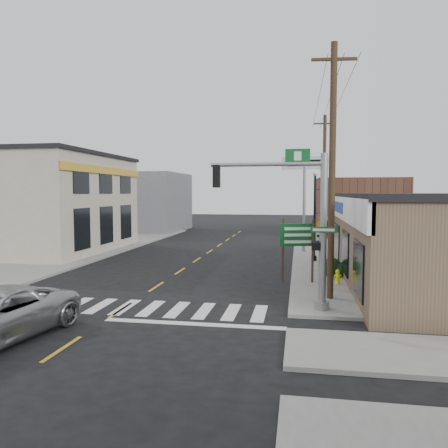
% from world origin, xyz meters
% --- Properties ---
extents(ground, '(140.00, 140.00, 0.00)m').
position_xyz_m(ground, '(0.00, 0.00, 0.00)').
color(ground, black).
rests_on(ground, ground).
extents(sidewalk_right, '(6.00, 38.00, 0.13)m').
position_xyz_m(sidewalk_right, '(9.00, 13.00, 0.07)').
color(sidewalk_right, slate).
rests_on(sidewalk_right, ground).
extents(sidewalk_left, '(6.00, 38.00, 0.13)m').
position_xyz_m(sidewalk_left, '(-9.00, 13.00, 0.07)').
color(sidewalk_left, slate).
rests_on(sidewalk_left, ground).
extents(center_line, '(0.12, 56.00, 0.01)m').
position_xyz_m(center_line, '(0.00, 8.00, 0.01)').
color(center_line, gold).
rests_on(center_line, ground).
extents(crosswalk, '(11.00, 2.20, 0.01)m').
position_xyz_m(crosswalk, '(0.00, 0.40, 0.01)').
color(crosswalk, silver).
rests_on(crosswalk, ground).
extents(left_building, '(12.00, 12.00, 6.80)m').
position_xyz_m(left_building, '(-13.00, 14.00, 3.40)').
color(left_building, '#BCB39D').
rests_on(left_building, ground).
extents(bldg_distant_right, '(8.00, 10.00, 5.60)m').
position_xyz_m(bldg_distant_right, '(12.00, 30.00, 2.80)').
color(bldg_distant_right, brown).
rests_on(bldg_distant_right, ground).
extents(bldg_distant_left, '(9.00, 10.00, 6.40)m').
position_xyz_m(bldg_distant_left, '(-11.00, 32.00, 3.20)').
color(bldg_distant_left, slate).
rests_on(bldg_distant_left, ground).
extents(traffic_signal_pole, '(4.47, 0.37, 5.66)m').
position_xyz_m(traffic_signal_pole, '(6.51, 0.90, 3.51)').
color(traffic_signal_pole, gray).
rests_on(traffic_signal_pole, sidewalk_right).
extents(guide_sign, '(1.67, 0.14, 2.92)m').
position_xyz_m(guide_sign, '(6.30, 5.53, 2.01)').
color(guide_sign, '#43311F').
rests_on(guide_sign, sidewalk_right).
extents(fire_hydrant, '(0.20, 0.20, 0.65)m').
position_xyz_m(fire_hydrant, '(8.11, 5.45, 0.48)').
color(fire_hydrant, '#E6DF06').
rests_on(fire_hydrant, sidewalk_right).
extents(ped_crossing_sign, '(1.13, 0.08, 2.91)m').
position_xyz_m(ped_crossing_sign, '(7.80, 10.00, 2.11)').
color(ped_crossing_sign, gray).
rests_on(ped_crossing_sign, sidewalk_right).
extents(lamp_post, '(0.70, 0.55, 5.41)m').
position_xyz_m(lamp_post, '(7.33, 12.15, 3.27)').
color(lamp_post, black).
rests_on(lamp_post, sidewalk_right).
extents(dance_center_sign, '(3.26, 0.20, 6.93)m').
position_xyz_m(dance_center_sign, '(6.69, 16.22, 5.33)').
color(dance_center_sign, gray).
rests_on(dance_center_sign, sidewalk_right).
extents(bare_tree, '(2.31, 2.31, 4.62)m').
position_xyz_m(bare_tree, '(9.76, 3.63, 3.76)').
color(bare_tree, black).
rests_on(bare_tree, sidewalk_right).
extents(shrub_front, '(1.23, 1.23, 0.93)m').
position_xyz_m(shrub_front, '(10.99, 3.93, 0.59)').
color(shrub_front, '#253B1C').
rests_on(shrub_front, sidewalk_right).
extents(shrub_back, '(1.02, 1.02, 0.76)m').
position_xyz_m(shrub_back, '(7.99, 7.43, 0.51)').
color(shrub_back, black).
rests_on(shrub_back, sidewalk_right).
extents(utility_pole_near, '(1.70, 0.26, 9.80)m').
position_xyz_m(utility_pole_near, '(7.57, 2.61, 5.15)').
color(utility_pole_near, '#4A3021').
rests_on(utility_pole_near, sidewalk_right).
extents(utility_pole_far, '(1.80, 0.27, 10.37)m').
position_xyz_m(utility_pole_far, '(8.33, 21.80, 5.45)').
color(utility_pole_far, '#3B2E1D').
rests_on(utility_pole_far, sidewalk_right).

